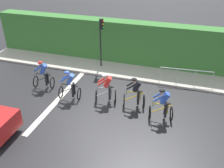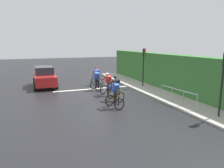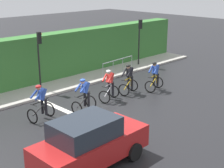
{
  "view_description": "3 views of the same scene",
  "coord_description": "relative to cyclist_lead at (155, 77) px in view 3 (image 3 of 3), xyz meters",
  "views": [
    {
      "loc": [
        10.19,
        4.98,
        7.38
      ],
      "look_at": [
        -0.55,
        1.53,
        0.92
      ],
      "focal_mm": 39.54,
      "sensor_mm": 36.0,
      "label": 1
    },
    {
      "loc": [
        4.77,
        15.38,
        3.78
      ],
      "look_at": [
        -0.6,
        1.1,
        0.79
      ],
      "focal_mm": 33.46,
      "sensor_mm": 36.0,
      "label": 2
    },
    {
      "loc": [
        11.59,
        -10.12,
        6.09
      ],
      "look_at": [
        0.16,
        1.18,
        1.0
      ],
      "focal_mm": 53.42,
      "sensor_mm": 36.0,
      "label": 3
    }
  ],
  "objects": [
    {
      "name": "sidewalk_kerb",
      "position": [
        -4.66,
        -2.32,
        -0.74
      ],
      "size": [
        2.8,
        21.36,
        0.12
      ],
      "primitive_type": "cube",
      "color": "#ADA89E",
      "rests_on": "ground"
    },
    {
      "name": "hedge_wall",
      "position": [
        -5.86,
        -2.32,
        0.66
      ],
      "size": [
        1.1,
        21.36,
        2.91
      ],
      "primitive_type": "cube",
      "color": "#387533",
      "rests_on": "ground"
    },
    {
      "name": "car_red",
      "position": [
        3.53,
        -7.94,
        0.08
      ],
      "size": [
        1.95,
        4.13,
        1.76
      ],
      "color": "#B21E1E",
      "rests_on": "ground"
    },
    {
      "name": "stone_wall_low",
      "position": [
        -5.56,
        -2.32,
        -0.49
      ],
      "size": [
        0.44,
        21.36,
        0.61
      ],
      "primitive_type": "cube",
      "color": "gray",
      "rests_on": "ground"
    },
    {
      "name": "traffic_light_near_crossing",
      "position": [
        -4.45,
        -4.64,
        1.43
      ],
      "size": [
        0.23,
        0.31,
        3.34
      ],
      "color": "black",
      "rests_on": "ground"
    },
    {
      "name": "road_marking_stop_line",
      "position": [
        -0.42,
        -5.55,
        -0.79
      ],
      "size": [
        7.0,
        0.3,
        0.01
      ],
      "primitive_type": "cube",
      "color": "silver",
      "rests_on": "ground"
    },
    {
      "name": "cyclist_lead",
      "position": [
        0.0,
        0.0,
        0.0
      ],
      "size": [
        0.9,
        1.2,
        1.66
      ],
      "color": "black",
      "rests_on": "ground"
    },
    {
      "name": "pedestrian_railing_kerbside",
      "position": [
        -3.76,
        0.87,
        -0.03
      ],
      "size": [
        0.33,
        3.06,
        1.03
      ],
      "color": "#999EA3",
      "rests_on": "ground"
    },
    {
      "name": "traffic_light_far_junction",
      "position": [
        -4.27,
        3.6,
        1.43
      ],
      "size": [
        0.21,
        0.31,
        3.34
      ],
      "color": "black",
      "rests_on": "ground"
    },
    {
      "name": "cyclist_mid",
      "position": [
        -0.62,
        -2.98,
        0.0
      ],
      "size": [
        0.98,
        1.24,
        1.66
      ],
      "color": "black",
      "rests_on": "ground"
    },
    {
      "name": "cyclist_trailing",
      "position": [
        -0.95,
        -6.92,
        0.0
      ],
      "size": [
        0.85,
        1.18,
        1.66
      ],
      "color": "black",
      "rests_on": "ground"
    },
    {
      "name": "ground_plane",
      "position": [
        -0.42,
        -4.32,
        -0.8
      ],
      "size": [
        80.0,
        80.0,
        0.0
      ],
      "primitive_type": "plane",
      "color": "black"
    },
    {
      "name": "cyclist_second",
      "position": [
        -0.65,
        -1.46,
        0.0
      ],
      "size": [
        0.92,
        1.21,
        1.66
      ],
      "color": "black",
      "rests_on": "ground"
    },
    {
      "name": "cyclist_fourth",
      "position": [
        -0.32,
        -4.93,
        0.0
      ],
      "size": [
        0.84,
        1.17,
        1.66
      ],
      "color": "black",
      "rests_on": "ground"
    }
  ]
}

